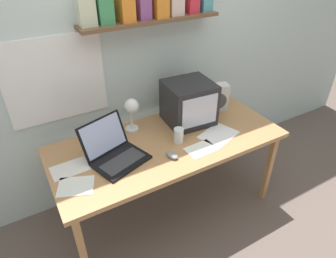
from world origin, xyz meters
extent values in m
plane|color=#695951|center=(0.00, 0.00, 0.00)|extent=(12.00, 12.00, 0.00)
cube|color=silver|center=(0.00, 0.52, 1.30)|extent=(5.60, 0.06, 2.60)
cube|color=white|center=(-0.62, 0.48, 1.15)|extent=(0.69, 0.01, 0.61)
cube|color=brown|center=(0.09, 0.40, 1.49)|extent=(1.06, 0.18, 0.02)
cube|color=beige|center=(-0.36, 0.43, 1.59)|extent=(0.11, 0.12, 0.18)
cube|color=#3F9059|center=(-0.24, 0.42, 1.62)|extent=(0.10, 0.13, 0.24)
cube|color=orange|center=(-0.10, 0.42, 1.59)|extent=(0.09, 0.15, 0.19)
cube|color=#854A8A|center=(0.03, 0.42, 1.61)|extent=(0.09, 0.14, 0.23)
cube|color=red|center=(0.43, 0.42, 1.58)|extent=(0.09, 0.14, 0.17)
cube|color=tan|center=(0.00, 0.00, 0.70)|extent=(1.73, 0.77, 0.03)
cube|color=tan|center=(-0.80, -0.32, 0.34)|extent=(0.04, 0.05, 0.68)
cube|color=tan|center=(0.80, -0.32, 0.34)|extent=(0.04, 0.05, 0.68)
cube|color=tan|center=(-0.80, 0.32, 0.34)|extent=(0.04, 0.05, 0.68)
cube|color=tan|center=(0.80, 0.32, 0.34)|extent=(0.04, 0.05, 0.68)
cube|color=#232326|center=(0.28, 0.16, 0.88)|extent=(0.38, 0.36, 0.34)
cube|color=silver|center=(0.27, -0.01, 0.89)|extent=(0.30, 0.03, 0.24)
cube|color=black|center=(-0.40, -0.06, 0.72)|extent=(0.41, 0.35, 0.02)
cube|color=#38383A|center=(-0.39, -0.08, 0.73)|extent=(0.32, 0.22, 0.00)
cube|color=black|center=(-0.45, 0.10, 0.85)|extent=(0.36, 0.20, 0.24)
cube|color=#B2C0ED|center=(-0.45, 0.10, 0.85)|extent=(0.32, 0.18, 0.22)
cylinder|color=white|center=(-0.17, 0.27, 0.72)|extent=(0.10, 0.10, 0.01)
cylinder|color=white|center=(-0.17, 0.27, 0.84)|extent=(0.02, 0.02, 0.23)
sphere|color=white|center=(-0.19, 0.20, 0.96)|extent=(0.11, 0.11, 0.11)
cylinder|color=white|center=(0.06, -0.06, 0.77)|extent=(0.07, 0.07, 0.11)
cylinder|color=#4CC656|center=(0.06, -0.06, 0.75)|extent=(0.06, 0.06, 0.08)
cube|color=silver|center=(0.59, 0.20, 0.83)|extent=(0.21, 0.15, 0.23)
cylinder|color=#4C4C51|center=(0.58, 0.15, 0.82)|extent=(0.14, 0.05, 0.14)
ellipsoid|color=gray|center=(-0.07, -0.19, 0.73)|extent=(0.08, 0.11, 0.03)
cube|color=white|center=(0.37, -0.13, 0.72)|extent=(0.34, 0.29, 0.00)
cube|color=white|center=(-0.72, 0.04, 0.72)|extent=(0.24, 0.17, 0.00)
cube|color=white|center=(0.15, -0.22, 0.72)|extent=(0.22, 0.16, 0.00)
cube|color=white|center=(-0.73, -0.14, 0.72)|extent=(0.26, 0.24, 0.00)
camera|label=1|loc=(-0.90, -1.57, 2.02)|focal=32.00mm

